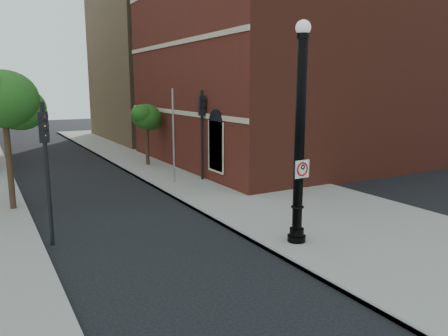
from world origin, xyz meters
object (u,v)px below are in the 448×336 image
lamppost (299,146)px  traffic_signal_right (202,121)px  no_parking_sign (302,169)px  traffic_signal_left (46,150)px

lamppost → traffic_signal_right: 10.15m
no_parking_sign → traffic_signal_right: size_ratio=0.12×
lamppost → traffic_signal_right: bearing=80.6°
traffic_signal_left → traffic_signal_right: bearing=47.0°
traffic_signal_left → traffic_signal_right: traffic_signal_right is taller
no_parking_sign → traffic_signal_right: (1.66, 10.19, 0.73)m
lamppost → no_parking_sign: 0.72m
no_parking_sign → traffic_signal_right: 10.35m
traffic_signal_left → no_parking_sign: bearing=-19.4°
no_parking_sign → traffic_signal_left: 7.97m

